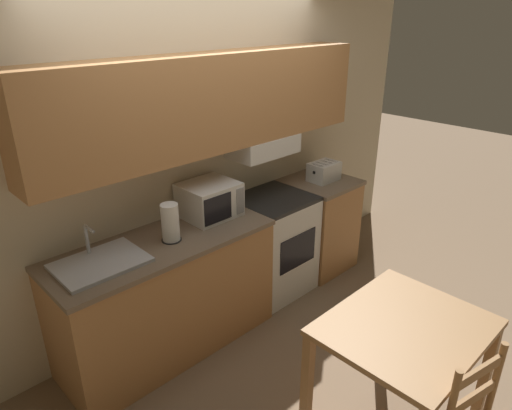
{
  "coord_description": "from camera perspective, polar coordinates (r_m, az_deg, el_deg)",
  "views": [
    {
      "loc": [
        -2.12,
        -2.8,
        2.42
      ],
      "look_at": [
        0.05,
        -0.56,
        1.06
      ],
      "focal_mm": 32.0,
      "sensor_mm": 36.0,
      "label": 1
    }
  ],
  "objects": [
    {
      "name": "toaster",
      "position": [
        4.34,
        8.49,
        4.18
      ],
      "size": [
        0.3,
        0.2,
        0.17
      ],
      "color": "silver",
      "rests_on": "lower_counter_right_stub"
    },
    {
      "name": "paper_towel_roll",
      "position": [
        3.21,
        -10.67,
        -2.19
      ],
      "size": [
        0.14,
        0.14,
        0.27
      ],
      "color": "black",
      "rests_on": "lower_counter_main"
    },
    {
      "name": "dining_table",
      "position": [
        2.87,
        17.98,
        -15.91
      ],
      "size": [
        0.93,
        0.78,
        0.77
      ],
      "color": "#9E7042",
      "rests_on": "ground_plane"
    },
    {
      "name": "lower_counter_main",
      "position": [
        3.5,
        -11.05,
        -11.03
      ],
      "size": [
        1.64,
        0.63,
        0.91
      ],
      "color": "#B27A47",
      "rests_on": "ground_plane"
    },
    {
      "name": "lower_counter_right_stub",
      "position": [
        4.54,
        7.69,
        -2.29
      ],
      "size": [
        0.61,
        0.63,
        0.91
      ],
      "color": "#B27A47",
      "rests_on": "ground_plane"
    },
    {
      "name": "microwave",
      "position": [
        3.55,
        -5.87,
        0.67
      ],
      "size": [
        0.41,
        0.38,
        0.27
      ],
      "color": "silver",
      "rests_on": "lower_counter_main"
    },
    {
      "name": "stove_range",
      "position": [
        4.12,
        2.12,
        -4.91
      ],
      "size": [
        0.63,
        0.6,
        0.91
      ],
      "color": "silver",
      "rests_on": "ground_plane"
    },
    {
      "name": "wall_back",
      "position": [
        3.58,
        -5.96,
        8.77
      ],
      "size": [
        5.26,
        0.38,
        2.55
      ],
      "color": "beige",
      "rests_on": "ground_plane"
    },
    {
      "name": "ground_plane",
      "position": [
        4.26,
        -5.81,
        -11.21
      ],
      "size": [
        16.0,
        16.0,
        0.0
      ],
      "primitive_type": "plane",
      "color": "#7F664C"
    },
    {
      "name": "sink_basin",
      "position": [
        3.08,
        -18.88,
        -6.82
      ],
      "size": [
        0.55,
        0.41,
        0.23
      ],
      "color": "#B7BABF",
      "rests_on": "lower_counter_main"
    }
  ]
}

